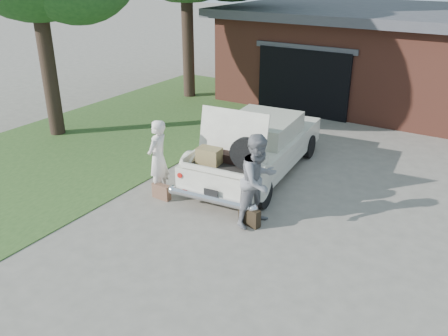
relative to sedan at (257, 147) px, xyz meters
The scene contains 8 objects.
ground 2.98m from the sedan, 80.52° to the right, with size 90.00×90.00×0.00m, color gray.
grass_strip 5.07m from the sedan, behind, with size 6.00×16.00×0.02m, color #2D4C1E.
house 8.79m from the sedan, 80.38° to the left, with size 12.80×7.80×3.30m.
sedan is the anchor object (origin of this frame).
woman_left 2.50m from the sedan, 122.05° to the right, with size 0.63×0.41×1.73m, color silver.
woman_right 2.43m from the sedan, 61.02° to the right, with size 0.91×0.71×1.88m, color gray.
suitcase_left 2.61m from the sedan, 116.31° to the right, with size 0.44×0.14×0.34m, color brown.
suitcase_right 2.54m from the sedan, 64.64° to the right, with size 0.48×0.15×0.37m, color black.
Camera 1 is at (4.50, -6.62, 4.84)m, focal length 38.00 mm.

